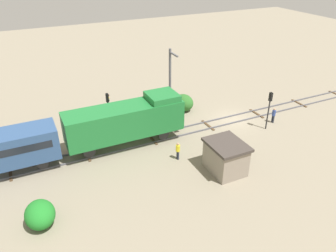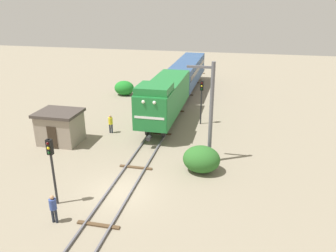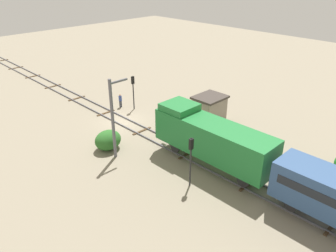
{
  "view_description": "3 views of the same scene",
  "coord_description": "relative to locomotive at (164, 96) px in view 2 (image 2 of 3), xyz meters",
  "views": [
    {
      "loc": [
        -26.1,
        20.57,
        16.95
      ],
      "look_at": [
        -1.11,
        8.61,
        1.77
      ],
      "focal_mm": 35.0,
      "sensor_mm": 36.0,
      "label": 1
    },
    {
      "loc": [
        6.76,
        -16.5,
        11.33
      ],
      "look_at": [
        1.42,
        7.54,
        1.73
      ],
      "focal_mm": 35.0,
      "sensor_mm": 36.0,
      "label": 2
    },
    {
      "loc": [
        19.64,
        27.1,
        15.92
      ],
      "look_at": [
        0.64,
        7.87,
        2.47
      ],
      "focal_mm": 35.0,
      "sensor_mm": 36.0,
      "label": 3
    }
  ],
  "objects": [
    {
      "name": "worker_by_signal",
      "position": [
        -4.2,
        -3.26,
        -1.78
      ],
      "size": [
        0.38,
        0.38,
        1.7
      ],
      "rotation": [
        0.0,
        0.0,
        5.69
      ],
      "color": "#262B38",
      "rests_on": "ground"
    },
    {
      "name": "relay_hut",
      "position": [
        -7.5,
        -6.1,
        -1.38
      ],
      "size": [
        3.5,
        2.9,
        2.74
      ],
      "color": "gray",
      "rests_on": "ground"
    },
    {
      "name": "bush_mid",
      "position": [
        4.62,
        -8.55,
        -1.83
      ],
      "size": [
        2.6,
        2.12,
        1.89
      ],
      "primitive_type": "ellipsoid",
      "color": "#2B6426",
      "rests_on": "ground"
    },
    {
      "name": "bush_near",
      "position": [
        -7.25,
        8.9,
        -1.87
      ],
      "size": [
        2.48,
        2.03,
        1.8
      ],
      "primitive_type": "ellipsoid",
      "color": "#1E7926",
      "rests_on": "ground"
    },
    {
      "name": "passenger_car_leading",
      "position": [
        0.0,
        13.34,
        -0.25
      ],
      "size": [
        2.84,
        14.0,
        3.66
      ],
      "color": "#2D4C7A",
      "rests_on": "railway_track"
    },
    {
      "name": "locomotive",
      "position": [
        0.0,
        0.0,
        0.0
      ],
      "size": [
        2.9,
        11.6,
        4.6
      ],
      "color": "#1E7233",
      "rests_on": "railway_track"
    },
    {
      "name": "catenary_mast",
      "position": [
        4.93,
        -6.93,
        1.19
      ],
      "size": [
        1.94,
        0.28,
        7.44
      ],
      "color": "#595960",
      "rests_on": "ground"
    },
    {
      "name": "railway_track",
      "position": [
        0.0,
        -12.37,
        -2.7
      ],
      "size": [
        2.4,
        78.78,
        0.16
      ],
      "color": "#595960",
      "rests_on": "ground"
    },
    {
      "name": "traffic_signal_mid",
      "position": [
        3.4,
        0.77,
        0.18
      ],
      "size": [
        0.32,
        0.34,
        4.25
      ],
      "color": "#262628",
      "rests_on": "ground"
    },
    {
      "name": "traffic_signal_near",
      "position": [
        -3.2,
        -14.27,
        0.1
      ],
      "size": [
        0.32,
        0.34,
        4.13
      ],
      "color": "#262628",
      "rests_on": "ground"
    },
    {
      "name": "worker_near_track",
      "position": [
        -2.4,
        -15.88,
        -1.78
      ],
      "size": [
        0.38,
        0.38,
        1.7
      ],
      "rotation": [
        0.0,
        0.0,
        1.72
      ],
      "color": "#262B38",
      "rests_on": "ground"
    },
    {
      "name": "ground_plane",
      "position": [
        0.0,
        -12.37,
        -2.77
      ],
      "size": [
        118.17,
        118.17,
        0.0
      ],
      "primitive_type": "plane",
      "color": "gray"
    }
  ]
}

